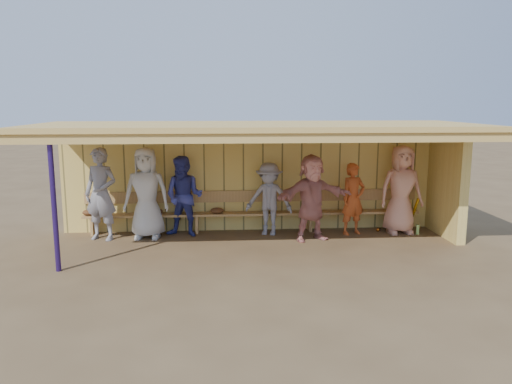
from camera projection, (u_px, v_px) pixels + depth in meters
ground at (257, 245)px, 10.38m from camera, size 90.00×90.00×0.00m
player_a at (101, 194)px, 10.60m from camera, size 0.84×0.68×1.99m
player_b at (146, 193)px, 10.75m from camera, size 1.01×0.70×1.98m
player_c at (184, 196)px, 10.91m from camera, size 1.01×0.88×1.78m
player_e at (269, 199)px, 11.05m from camera, size 1.17×0.87×1.62m
player_f at (312, 198)px, 10.58m from camera, size 1.80×1.03×1.85m
player_g at (353, 199)px, 11.08m from camera, size 0.68×0.56×1.60m
player_h at (401, 189)px, 11.16m from camera, size 1.00×0.68×1.99m
dugout_structure at (273, 160)px, 10.78m from camera, size 8.80×3.20×2.50m
bench at (254, 209)px, 11.38m from camera, size 7.60×0.34×0.93m
dugout_equipment at (200, 212)px, 11.17m from camera, size 7.52×0.62×0.80m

